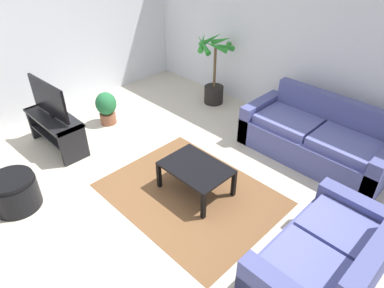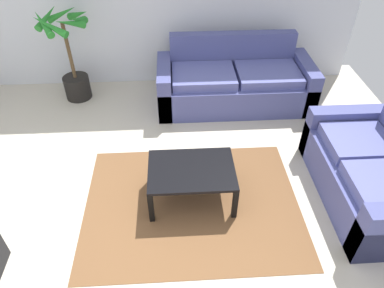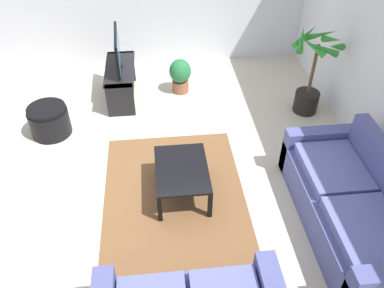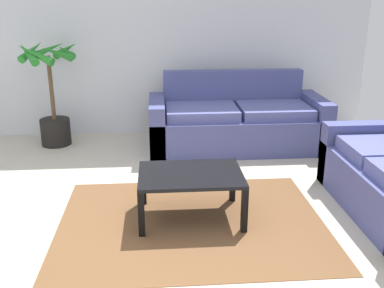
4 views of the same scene
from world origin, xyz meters
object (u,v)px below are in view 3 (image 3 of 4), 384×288
potted_plant_small (180,75)px  ottoman (49,121)px  coffee_table (182,171)px  potted_palm (311,78)px  tv_stand (121,78)px  couch_main (352,207)px  tv (117,50)px

potted_plant_small → ottoman: 2.17m
coffee_table → ottoman: size_ratio=1.53×
potted_plant_small → ottoman: size_ratio=1.02×
coffee_table → potted_plant_small: size_ratio=1.49×
coffee_table → potted_palm: potted_palm is taller
potted_palm → ottoman: (0.16, -3.84, -0.36)m
tv_stand → coffee_table: tv_stand is taller
couch_main → coffee_table: 1.93m
tv_stand → coffee_table: bearing=19.2°
couch_main → tv: size_ratio=2.30×
potted_plant_small → ottoman: (0.94, -1.96, -0.10)m
couch_main → tv: bearing=-138.8°
potted_plant_small → coffee_table: bearing=-4.3°
tv_stand → ottoman: size_ratio=1.95×
couch_main → ottoman: 4.14m
coffee_table → potted_palm: 2.58m
couch_main → ottoman: size_ratio=3.77×
couch_main → potted_palm: bearing=173.4°
couch_main → coffee_table: size_ratio=2.46×
potted_palm → potted_plant_small: 2.05m
potted_plant_small → ottoman: potted_plant_small is taller
couch_main → tv_stand: 3.91m
couch_main → potted_plant_small: (-3.02, -1.62, 0.01)m
coffee_table → potted_palm: bearing=127.0°
ottoman → potted_palm: bearing=92.5°
tv → couch_main: bearing=41.2°
tv → potted_palm: potted_palm is taller
ottoman → couch_main: bearing=59.8°
tv_stand → potted_plant_small: 0.96m
tv → potted_plant_small: tv is taller
coffee_table → potted_plant_small: bearing=175.7°
potted_palm → potted_plant_small: (-0.77, -1.88, -0.27)m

